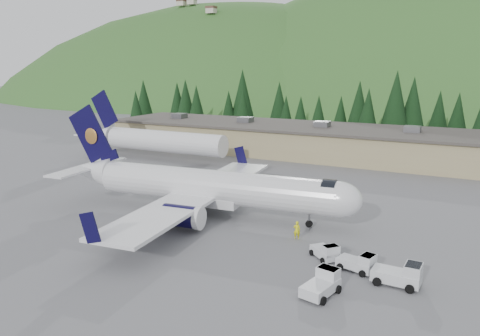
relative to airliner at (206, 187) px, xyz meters
name	(u,v)px	position (x,y,z in m)	size (l,w,h in m)	color
ground	(215,215)	(0.99, 0.09, -3.02)	(600.00, 600.00, 0.00)	slate
airliner	(206,187)	(0.00, 0.00, 0.00)	(34.16, 32.08, 11.33)	white
second_airliner	(152,140)	(-23.93, 22.09, 0.31)	(27.50, 11.00, 10.05)	white
baggage_tug_a	(359,263)	(17.93, -6.91, -2.34)	(3.13, 2.30, 1.53)	silver
baggage_tug_b	(401,275)	(21.18, -7.97, -2.20)	(3.50, 2.22, 1.82)	silver
baggage_tug_c	(322,284)	(16.47, -11.75, -2.26)	(2.48, 3.45, 1.69)	silver
terminal_building	(295,139)	(-4.02, 38.09, -0.40)	(71.00, 17.00, 6.10)	#9D8C63
baggage_tug_d	(326,252)	(15.00, -5.84, -2.38)	(2.90, 2.80, 1.44)	silver
ramp_worker	(297,230)	(11.22, -2.55, -2.15)	(0.63, 0.41, 1.73)	yellow
tree_line	(347,106)	(-0.74, 61.89, 3.96)	(112.68, 18.10, 13.52)	black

